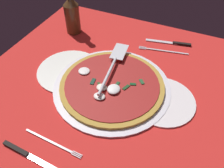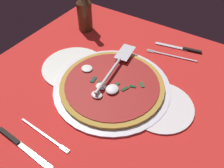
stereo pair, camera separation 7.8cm
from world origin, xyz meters
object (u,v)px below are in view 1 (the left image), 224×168
(beer_bottle, at_px, (72,14))
(pizza_server, at_px, (113,64))
(dinner_plate_left, at_px, (70,71))
(place_setting_far, at_px, (168,47))
(place_setting_near, at_px, (41,150))
(dinner_plate_right, at_px, (162,102))
(pizza, at_px, (112,85))

(beer_bottle, bearing_deg, pizza_server, -32.80)
(beer_bottle, bearing_deg, dinner_plate_left, -62.61)
(place_setting_far, bearing_deg, beer_bottle, -3.25)
(dinner_plate_left, height_order, pizza_server, pizza_server)
(beer_bottle, bearing_deg, place_setting_near, -68.08)
(place_setting_near, height_order, beer_bottle, beer_bottle)
(dinner_plate_right, relative_size, pizza, 0.60)
(pizza, relative_size, beer_bottle, 1.44)
(pizza_server, distance_m, beer_bottle, 0.33)
(dinner_plate_right, height_order, pizza_server, pizza_server)
(dinner_plate_left, height_order, place_setting_near, place_setting_near)
(dinner_plate_right, height_order, beer_bottle, beer_bottle)
(pizza, height_order, place_setting_near, pizza)
(beer_bottle, bearing_deg, pizza, -39.92)
(dinner_plate_left, height_order, beer_bottle, beer_bottle)
(dinner_plate_right, xyz_separation_m, place_setting_far, (-0.06, 0.30, -0.00))
(place_setting_far, bearing_deg, place_setting_near, 60.73)
(dinner_plate_left, relative_size, place_setting_far, 1.18)
(dinner_plate_right, bearing_deg, dinner_plate_left, 178.93)
(dinner_plate_left, height_order, dinner_plate_right, same)
(pizza_server, height_order, beer_bottle, beer_bottle)
(place_setting_far, bearing_deg, dinner_plate_left, 33.69)
(pizza_server, relative_size, place_setting_near, 1.32)
(place_setting_near, xyz_separation_m, beer_bottle, (-0.22, 0.55, 0.09))
(dinner_plate_left, distance_m, place_setting_near, 0.33)
(pizza, bearing_deg, place_setting_far, 69.19)
(dinner_plate_left, bearing_deg, beer_bottle, 117.39)
(pizza_server, relative_size, beer_bottle, 1.15)
(dinner_plate_right, relative_size, pizza_server, 0.74)
(dinner_plate_left, xyz_separation_m, place_setting_near, (0.10, -0.31, -0.00))
(pizza_server, distance_m, place_setting_far, 0.28)
(place_setting_far, distance_m, beer_bottle, 0.43)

